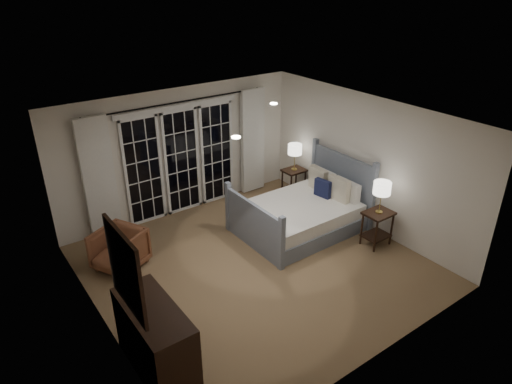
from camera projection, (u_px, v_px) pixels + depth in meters
floor at (255, 265)px, 7.60m from camera, size 5.00×5.00×0.00m
ceiling at (255, 121)px, 6.50m from camera, size 5.00×5.00×0.00m
wall_left at (95, 252)px, 5.73m from camera, size 0.02×5.00×2.50m
wall_right at (366, 163)px, 8.37m from camera, size 0.02×5.00×2.50m
wall_back at (180, 152)px, 8.87m from camera, size 5.00×0.02×2.50m
wall_front at (383, 279)px, 5.23m from camera, size 5.00×0.02×2.50m
french_doors at (182, 160)px, 8.91m from camera, size 2.50×0.04×2.20m
curtain_rod at (179, 102)px, 8.35m from camera, size 3.50×0.03×0.03m
curtain_left at (99, 179)px, 7.95m from camera, size 0.55×0.10×2.25m
curtain_right at (253, 141)px, 9.69m from camera, size 0.55×0.10×2.25m
downlight_a at (274, 104)px, 7.36m from camera, size 0.12×0.12×0.01m
downlight_b at (236, 137)px, 5.90m from camera, size 0.12×0.12×0.01m
bed at (302, 214)px, 8.54m from camera, size 2.19×1.57×1.27m
nightstand_left at (377, 223)px, 8.01m from camera, size 0.50×0.40×0.65m
nightstand_right at (294, 178)px, 9.79m from camera, size 0.47×0.37×0.61m
lamp_left at (382, 188)px, 7.71m from camera, size 0.30×0.30×0.58m
lamp_right at (295, 150)px, 9.50m from camera, size 0.29×0.29×0.57m
armchair at (119, 249)px, 7.43m from camera, size 0.99×0.98×0.67m
dresser at (156, 339)px, 5.47m from camera, size 0.55×1.29×0.91m
mirror at (125, 271)px, 4.87m from camera, size 0.05×0.85×1.00m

